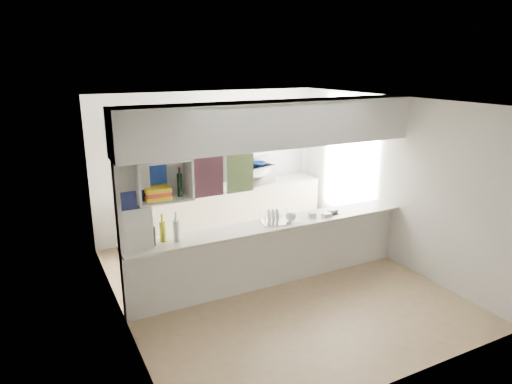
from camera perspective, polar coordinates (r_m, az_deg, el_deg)
floor at (r=6.74m, az=2.08°, el=-11.32°), size 4.80×4.80×0.00m
ceiling at (r=6.01m, az=2.34°, el=11.30°), size 4.80×4.80×0.00m
wall_back at (r=8.35m, az=-5.89°, el=3.54°), size 4.20×0.00×4.20m
wall_left at (r=5.57m, az=-17.01°, el=-3.47°), size 0.00×4.80×4.80m
wall_right at (r=7.47m, az=16.40°, el=1.47°), size 0.00×4.80×4.80m
servery_partition at (r=6.07m, az=0.81°, el=2.37°), size 4.20×0.50×2.60m
cubby_shelf at (r=5.51m, az=-11.80°, el=1.13°), size 0.65×0.35×0.50m
kitchen_run at (r=8.29m, az=-4.10°, el=0.11°), size 3.60×0.63×2.24m
microwave at (r=8.42m, az=0.06°, el=2.24°), size 0.70×0.57×0.33m
bowl at (r=8.38m, az=0.37°, el=3.57°), size 0.26×0.26×0.06m
dish_rack at (r=6.37m, az=2.49°, el=-3.15°), size 0.46×0.39×0.21m
cup at (r=6.42m, az=4.42°, el=-3.17°), size 0.17×0.17×0.11m
wine_bottles at (r=5.77m, az=-11.38°, el=-4.95°), size 0.38×0.16×0.39m
plastic_tubs at (r=6.74m, az=8.31°, el=-2.70°), size 0.49×0.21×0.06m
utensil_jar at (r=8.15m, az=-6.14°, el=1.02°), size 0.11×0.11×0.15m
knife_block at (r=8.16m, az=-6.53°, el=1.13°), size 0.11×0.10×0.18m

